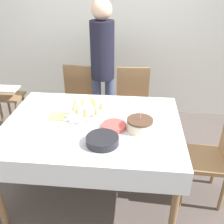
{
  "coord_description": "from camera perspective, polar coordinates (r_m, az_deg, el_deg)",
  "views": [
    {
      "loc": [
        0.38,
        -2.01,
        1.99
      ],
      "look_at": [
        0.18,
        0.0,
        0.89
      ],
      "focal_mm": 42.0,
      "sensor_mm": 36.0,
      "label": 1
    }
  ],
  "objects": [
    {
      "name": "ground_plane",
      "position": [
        2.85,
        -3.75,
        -15.78
      ],
      "size": [
        12.0,
        12.0,
        0.0
      ],
      "primitive_type": "plane",
      "color": "#564C47"
    },
    {
      "name": "person_standing",
      "position": [
        3.13,
        -2.07,
        11.11
      ],
      "size": [
        0.28,
        0.28,
        1.73
      ],
      "color": "#3F4C72",
      "rests_on": "ground_plane"
    },
    {
      "name": "dining_chair_right_end",
      "position": [
        2.59,
        21.33,
        -8.16
      ],
      "size": [
        0.44,
        0.44,
        0.96
      ],
      "color": "olive",
      "rests_on": "ground_plane"
    },
    {
      "name": "plate_stack_main",
      "position": [
        2.08,
        -2.09,
        -6.16
      ],
      "size": [
        0.26,
        0.26,
        0.06
      ],
      "color": "black",
      "rests_on": "dining_table"
    },
    {
      "name": "high_chair",
      "position": [
        3.64,
        -21.19,
        2.07
      ],
      "size": [
        0.33,
        0.35,
        0.71
      ],
      "color": "olive",
      "rests_on": "ground_plane"
    },
    {
      "name": "dining_chair_far_right",
      "position": [
        3.27,
        4.49,
        1.85
      ],
      "size": [
        0.44,
        0.44,
        0.96
      ],
      "color": "olive",
      "rests_on": "ground_plane"
    },
    {
      "name": "dining_chair_far_left",
      "position": [
        3.35,
        -7.43,
        2.36
      ],
      "size": [
        0.46,
        0.46,
        0.96
      ],
      "color": "olive",
      "rests_on": "ground_plane"
    },
    {
      "name": "champagne_tray",
      "position": [
        2.42,
        -5.55,
        0.55
      ],
      "size": [
        0.36,
        0.36,
        0.18
      ],
      "color": "silver",
      "rests_on": "dining_table"
    },
    {
      "name": "fork_pile",
      "position": [
        2.34,
        -12.36,
        -3.22
      ],
      "size": [
        0.18,
        0.08,
        0.02
      ],
      "color": "silver",
      "rests_on": "dining_table"
    },
    {
      "name": "cake_knife",
      "position": [
        2.09,
        5.77,
        -7.12
      ],
      "size": [
        0.3,
        0.04,
        0.0
      ],
      "color": "silver",
      "rests_on": "dining_table"
    },
    {
      "name": "dining_table",
      "position": [
        2.43,
        -4.25,
        -4.39
      ],
      "size": [
        1.6,
        1.2,
        0.77
      ],
      "color": "white",
      "rests_on": "ground_plane"
    },
    {
      "name": "birthday_cake",
      "position": [
        2.25,
        6.07,
        -2.76
      ],
      "size": [
        0.22,
        0.22,
        0.18
      ],
      "color": "beige",
      "rests_on": "dining_table"
    },
    {
      "name": "napkin_pile",
      "position": [
        2.52,
        -11.87,
        -0.92
      ],
      "size": [
        0.15,
        0.15,
        0.01
      ],
      "color": "#E0D166",
      "rests_on": "dining_table"
    },
    {
      "name": "wall_back",
      "position": [
        3.82,
        -0.16,
        18.91
      ],
      "size": [
        8.0,
        0.05,
        2.7
      ],
      "color": "silver",
      "rests_on": "ground_plane"
    },
    {
      "name": "plate_stack_dessert",
      "position": [
        2.29,
        0.45,
        -3.04
      ],
      "size": [
        0.21,
        0.21,
        0.03
      ],
      "color": "#CC4C47",
      "rests_on": "dining_table"
    }
  ]
}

